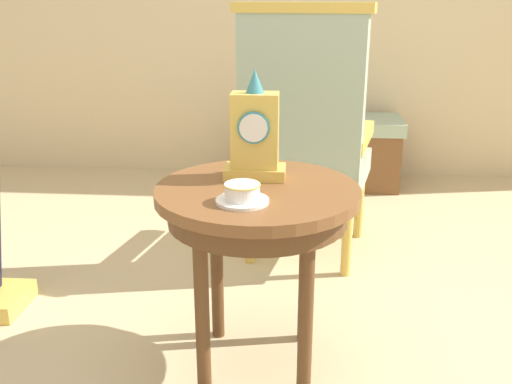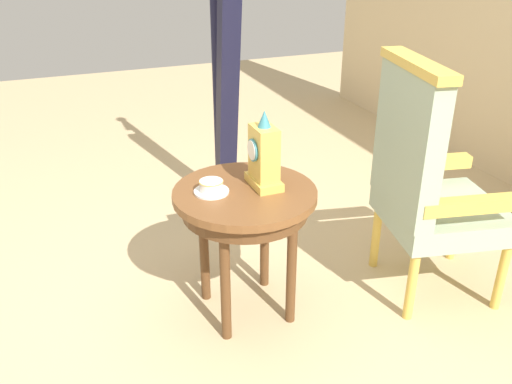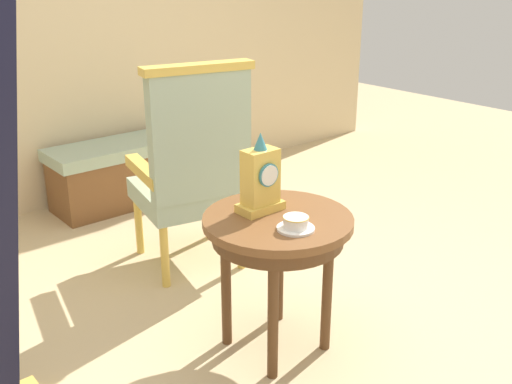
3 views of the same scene
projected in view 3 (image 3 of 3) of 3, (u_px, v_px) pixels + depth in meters
name	position (u px, v px, depth m)	size (l,w,h in m)	color
ground_plane	(280.00, 343.00, 2.68)	(10.00, 10.00, 0.00)	tan
side_table	(277.00, 235.00, 2.48)	(0.62, 0.62, 0.62)	brown
teacup_left	(296.00, 224.00, 2.32)	(0.15, 0.15, 0.06)	white
mantel_clock	(261.00, 180.00, 2.45)	(0.19, 0.11, 0.34)	gold
armchair	(193.00, 166.00, 3.14)	(0.64, 0.63, 1.14)	#9EB299
window_bench	(120.00, 173.00, 4.16)	(0.95, 0.40, 0.44)	#9EB299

